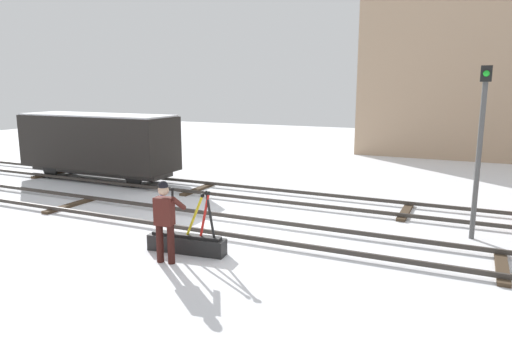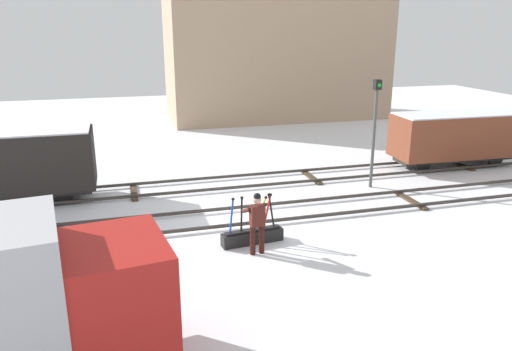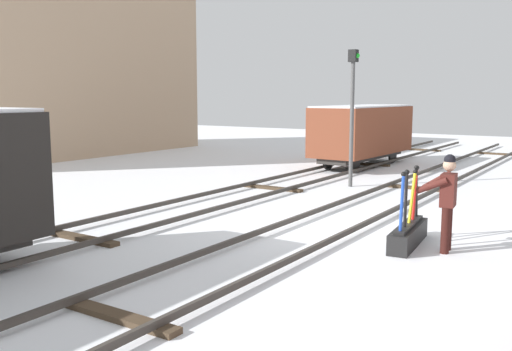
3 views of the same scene
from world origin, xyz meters
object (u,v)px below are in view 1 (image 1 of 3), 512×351
at_px(switch_lever_frame, 187,241).
at_px(signal_post, 481,136).
at_px(rail_worker, 165,217).
at_px(freight_car_near_switch, 98,143).

distance_m(switch_lever_frame, signal_post, 7.16).
distance_m(rail_worker, signal_post, 7.40).
relative_size(rail_worker, freight_car_near_switch, 0.27).
bearing_deg(rail_worker, switch_lever_frame, 78.46).
distance_m(switch_lever_frame, freight_car_near_switch, 9.37).
bearing_deg(freight_car_near_switch, switch_lever_frame, -35.84).
bearing_deg(freight_car_near_switch, rail_worker, -39.32).
relative_size(switch_lever_frame, signal_post, 0.45).
xyz_separation_m(rail_worker, freight_car_near_switch, (-7.49, 6.08, 0.47)).
bearing_deg(signal_post, rail_worker, -142.80).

